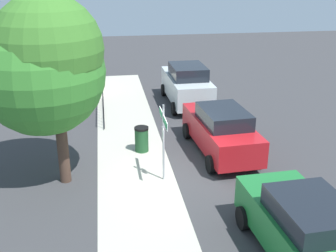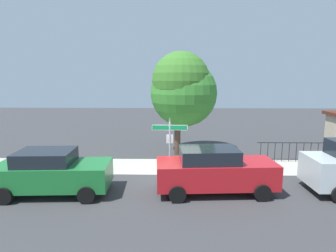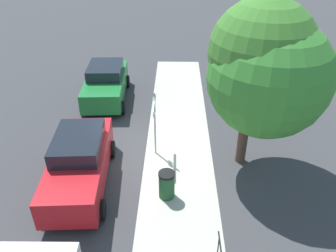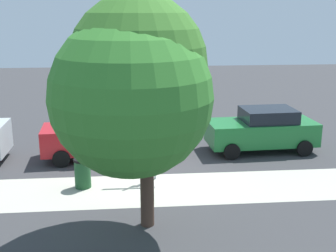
% 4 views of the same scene
% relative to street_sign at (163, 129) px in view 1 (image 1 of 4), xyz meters
% --- Properties ---
extents(ground_plane, '(60.00, 60.00, 0.00)m').
position_rel_street_sign_xyz_m(ground_plane, '(0.21, -0.40, -1.81)').
color(ground_plane, '#38383A').
extents(sidewalk_strip, '(24.00, 2.60, 0.00)m').
position_rel_street_sign_xyz_m(sidewalk_strip, '(2.21, 0.90, -1.80)').
color(sidewalk_strip, '#B1AF9F').
rests_on(sidewalk_strip, ground_plane).
extents(street_sign, '(1.69, 0.07, 2.64)m').
position_rel_street_sign_xyz_m(street_sign, '(0.00, 0.00, 0.00)').
color(street_sign, '#9EA0A5').
rests_on(street_sign, ground_plane).
extents(shade_tree, '(3.95, 3.95, 6.05)m').
position_rel_street_sign_xyz_m(shade_tree, '(0.70, 3.57, 2.21)').
color(shade_tree, '#493328').
rests_on(shade_tree, ground_plane).
extents(car_green, '(4.43, 2.22, 1.76)m').
position_rel_street_sign_xyz_m(car_green, '(-4.55, -2.72, -0.91)').
color(car_green, '#1C6E2F').
rests_on(car_green, ground_plane).
extents(car_red, '(4.74, 2.21, 1.82)m').
position_rel_street_sign_xyz_m(car_red, '(1.80, -2.45, -0.88)').
color(car_red, red).
rests_on(car_red, ground_plane).
extents(car_silver, '(4.69, 2.12, 2.08)m').
position_rel_street_sign_xyz_m(car_silver, '(7.79, -2.35, -0.77)').
color(car_silver, silver).
rests_on(car_silver, ground_plane).
extents(iron_fence, '(4.64, 0.04, 1.07)m').
position_rel_street_sign_xyz_m(iron_fence, '(7.07, 1.90, -1.25)').
color(iron_fence, black).
rests_on(iron_fence, ground_plane).
extents(utility_shed, '(3.55, 3.02, 2.48)m').
position_rel_street_sign_xyz_m(utility_shed, '(11.38, 3.40, -0.54)').
color(utility_shed, tan).
rests_on(utility_shed, ground_plane).
extents(trash_bin, '(0.55, 0.55, 0.98)m').
position_rel_street_sign_xyz_m(trash_bin, '(2.39, 0.50, -1.31)').
color(trash_bin, '#1E4C28').
rests_on(trash_bin, ground_plane).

